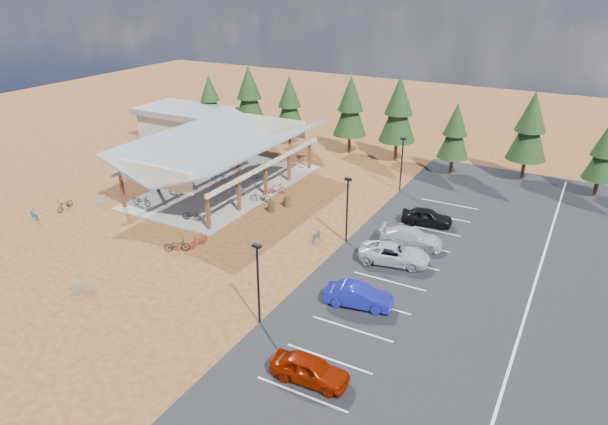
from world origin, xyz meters
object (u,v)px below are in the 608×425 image
at_px(bike_7, 297,163).
at_px(bike_9, 102,200).
at_px(bike_15, 276,189).
at_px(bike_pavilion, 223,148).
at_px(trash_bin_1, 287,202).
at_px(bike_8, 65,205).
at_px(car_3, 411,237).
at_px(car_4, 427,217).
at_px(lamp_post_1, 347,205).
at_px(bike_0, 142,200).
at_px(bike_11, 198,240).
at_px(car_1, 359,296).
at_px(bike_5, 237,190).
at_px(car_2, 394,254).
at_px(bike_10, 34,214).
at_px(car_0, 310,369).
at_px(trash_bin_0, 271,207).
at_px(bike_13, 82,288).
at_px(bike_16, 261,197).
at_px(bike_12, 177,245).
at_px(bike_1, 173,188).
at_px(bike_3, 235,164).
at_px(lamp_post_2, 402,161).
at_px(bike_4, 192,215).
at_px(outbuilding, 185,123).
at_px(lamp_post_0, 258,279).
at_px(bike_6, 259,177).
at_px(bike_2, 218,177).

distance_m(bike_7, bike_9, 19.55).
bearing_deg(bike_15, bike_pavilion, 53.70).
distance_m(trash_bin_1, bike_8, 19.11).
distance_m(car_3, car_4, 4.22).
distance_m(lamp_post_1, bike_8, 24.67).
height_order(bike_0, bike_11, bike_0).
bearing_deg(lamp_post_1, car_1, -60.33).
xyz_separation_m(bike_5, car_2, (16.94, -4.93, 0.08)).
height_order(trash_bin_1, car_3, car_3).
bearing_deg(bike_10, car_4, 132.27).
distance_m(bike_pavilion, car_0, 28.33).
bearing_deg(trash_bin_0, lamp_post_1, -14.35).
height_order(bike_13, bike_16, bike_16).
bearing_deg(bike_11, car_3, 39.96).
height_order(bike_5, car_0, car_0).
bearing_deg(bike_12, bike_1, 8.17).
distance_m(bike_3, car_4, 21.70).
distance_m(bike_1, car_0, 28.03).
bearing_deg(bike_13, bike_15, 147.11).
distance_m(bike_11, bike_13, 9.08).
bearing_deg(bike_13, bike_16, 147.32).
relative_size(bike_7, bike_12, 0.95).
distance_m(trash_bin_0, bike_1, 10.19).
bearing_deg(car_3, lamp_post_2, 14.92).
bearing_deg(bike_15, trash_bin_1, -174.25).
distance_m(lamp_post_2, bike_4, 19.60).
bearing_deg(outbuilding, bike_3, -28.91).
bearing_deg(lamp_post_0, bike_7, 115.03).
relative_size(bike_11, car_4, 0.42).
xyz_separation_m(bike_1, bike_8, (-5.65, -7.29, -0.15)).
bearing_deg(bike_15, trash_bin_0, 162.00).
distance_m(bike_3, bike_13, 24.81).
bearing_deg(car_4, car_2, 168.41).
bearing_deg(bike_10, bike_16, 145.43).
distance_m(bike_13, bike_15, 20.60).
distance_m(outbuilding, car_4, 34.99).
distance_m(lamp_post_1, bike_10, 26.06).
height_order(lamp_post_0, bike_1, lamp_post_0).
height_order(bike_6, bike_13, bike_13).
distance_m(trash_bin_0, bike_13, 17.25).
relative_size(car_0, car_2, 0.82).
bearing_deg(trash_bin_0, bike_7, 108.61).
bearing_deg(bike_15, car_3, -149.18).
bearing_deg(bike_pavilion, bike_12, -68.88).
relative_size(lamp_post_0, bike_2, 3.40).
height_order(bike_7, bike_11, bike_7).
distance_m(bike_3, bike_7, 6.39).
bearing_deg(bike_pavilion, bike_8, -128.01).
height_order(outbuilding, bike_6, outbuilding).
distance_m(bike_2, bike_12, 14.56).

